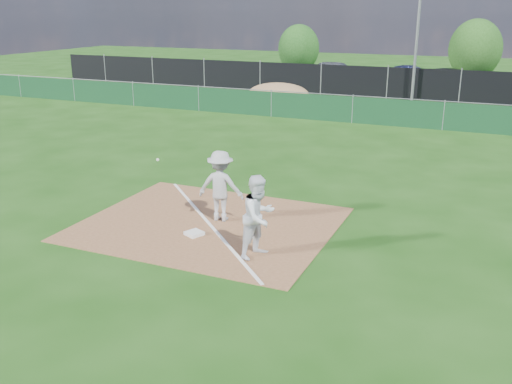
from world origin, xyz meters
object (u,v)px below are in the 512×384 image
light_pole (418,28)px  play_at_first (221,186)px  tree_mid (475,49)px  first_base (194,233)px  tree_left (299,48)px  car_mid (413,78)px  car_left (337,72)px  car_right (455,80)px  runner (259,216)px

light_pole → play_at_first: size_ratio=3.15×
play_at_first → tree_mid: 32.48m
first_base → tree_left: bearing=105.4°
car_mid → tree_mid: bearing=-34.7°
first_base → play_at_first: (0.13, 1.15, 0.85)m
car_mid → tree_left: size_ratio=1.15×
first_base → car_left: bearing=99.2°
car_mid → car_right: size_ratio=0.90×
first_base → tree_mid: tree_mid is taller
runner → tree_left: (-10.85, 33.28, 1.06)m
play_at_first → tree_left: tree_left is taller
play_at_first → tree_left: size_ratio=0.67×
car_left → tree_left: size_ratio=1.19×
first_base → car_mid: bearing=88.5°
tree_mid → car_left: bearing=-148.8°
tree_left → tree_mid: (13.01, 0.52, 0.27)m
car_mid → car_right: bearing=-97.5°
runner → car_left: bearing=31.3°
car_right → light_pole: bearing=137.6°
play_at_first → light_pole: bearing=86.4°
runner → car_right: bearing=15.7°
car_mid → tree_left: bearing=55.3°
light_pole → tree_left: size_ratio=2.10×
light_pole → car_mid: size_ratio=1.83×
runner → first_base: bearing=95.5°
play_at_first → car_right: size_ratio=0.52×
car_right → tree_mid: (0.70, 6.00, 1.51)m
first_base → car_right: (3.29, 27.37, 0.66)m
runner → tree_mid: tree_mid is taller
car_mid → car_right: car_mid is taller
light_pole → car_mid: light_pole is taller
car_left → car_mid: size_ratio=1.04×
tree_mid → car_mid: bearing=-119.0°
runner → car_mid: 27.91m
runner → light_pole: bearing=19.6°
car_left → car_mid: bearing=-95.9°
car_left → tree_mid: bearing=-56.7°
first_base → tree_mid: (3.98, 33.37, 2.17)m
light_pole → tree_mid: size_ratio=1.85×
play_at_first → car_mid: play_at_first is taller
car_left → car_mid: car_left is taller
car_left → runner: bearing=-165.3°
runner → car_left: (-6.41, 28.62, -0.12)m
tree_left → tree_mid: bearing=2.3°
runner → tree_left: bearing=36.7°
play_at_first → car_left: size_ratio=0.56×
play_at_first → tree_left: (-9.15, 31.70, 1.06)m
car_right → runner: bearing=155.0°
tree_left → runner: bearing=-71.9°
car_mid → play_at_first: bearing=173.1°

